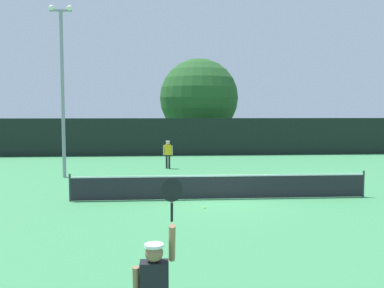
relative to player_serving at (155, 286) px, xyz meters
The scene contains 9 objects.
ground_plane 11.20m from the player_serving, 77.54° to the left, with size 120.00×120.00×0.00m, color #387F4C.
tennis_net 11.16m from the player_serving, 77.54° to the left, with size 11.74×0.08×1.07m.
perimeter_fence 27.61m from the player_serving, 85.00° to the left, with size 36.10×0.12×2.91m, color black.
player_serving is the anchor object (origin of this frame).
player_receiving 19.95m from the player_serving, 88.62° to the left, with size 0.57×0.25×1.67m.
tennis_ball 9.51m from the player_serving, 80.14° to the left, with size 0.07×0.07×0.07m, color #CCE033.
light_pole 18.05m from the player_serving, 106.43° to the left, with size 1.18×0.28×8.84m.
large_tree 33.06m from the player_serving, 83.90° to the left, with size 7.04×7.04×8.17m.
parked_car_near 35.79m from the player_serving, 69.17° to the left, with size 2.19×4.32×1.69m.
Camera 1 is at (-2.31, -16.37, 3.48)m, focal length 39.60 mm.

